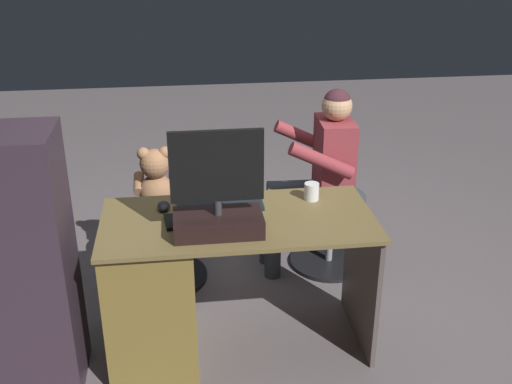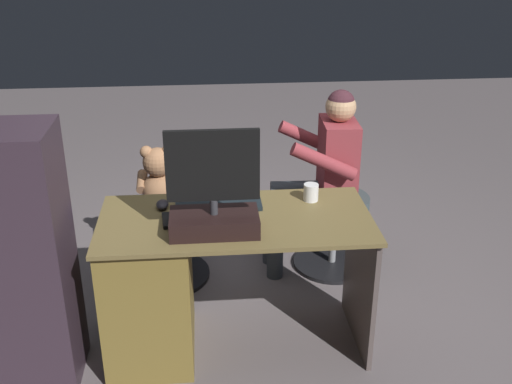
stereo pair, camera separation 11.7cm
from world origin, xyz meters
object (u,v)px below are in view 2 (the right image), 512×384
object	(u,v)px
desk	(167,283)
cup	(311,192)
computer_mouse	(162,204)
teddy_bear	(159,179)
office_chair_teddy	(163,238)
person	(322,168)
tv_remote	(167,220)
monitor	(214,205)
visitor_chair	(334,225)
keyboard	(219,205)

from	to	relation	value
desk	cup	bearing A→B (deg)	-167.15
computer_mouse	teddy_bear	distance (m)	0.56
desk	cup	distance (m)	0.84
office_chair_teddy	person	xyz separation A→B (m)	(-0.95, -0.04, 0.40)
person	cup	bearing A→B (deg)	73.51
tv_remote	monitor	bearing A→B (deg)	147.29
teddy_bear	visitor_chair	bearing A→B (deg)	-178.24
person	visitor_chair	bearing A→B (deg)	-177.56
desk	person	size ratio (longest dim) A/B	1.14
office_chair_teddy	cup	bearing A→B (deg)	146.66
cup	person	distance (m)	0.59
keyboard	cup	bearing A→B (deg)	-175.77
keyboard	computer_mouse	world-z (taller)	computer_mouse
keyboard	tv_remote	size ratio (longest dim) A/B	2.80
desk	visitor_chair	bearing A→B (deg)	-143.52
desk	person	world-z (taller)	person
keyboard	cup	world-z (taller)	cup
teddy_bear	monitor	bearing A→B (deg)	109.99
keyboard	tv_remote	bearing A→B (deg)	30.97
monitor	computer_mouse	distance (m)	0.38
cup	tv_remote	world-z (taller)	cup
desk	keyboard	distance (m)	0.46
keyboard	cup	distance (m)	0.46
visitor_chair	person	bearing A→B (deg)	2.44
visitor_chair	teddy_bear	bearing A→B (deg)	1.76
person	desk	bearing A→B (deg)	39.08
office_chair_teddy	visitor_chair	xyz separation A→B (m)	(-1.04, -0.04, 0.02)
desk	monitor	distance (m)	0.54
computer_mouse	cup	world-z (taller)	cup
visitor_chair	keyboard	bearing A→B (deg)	39.62
visitor_chair	desk	bearing A→B (deg)	36.48
teddy_bear	visitor_chair	size ratio (longest dim) A/B	0.78
desk	office_chair_teddy	world-z (taller)	desk
visitor_chair	person	xyz separation A→B (m)	(0.09, 0.00, 0.38)
computer_mouse	desk	bearing A→B (deg)	93.49
tv_remote	cup	bearing A→B (deg)	-171.70
cup	teddy_bear	xyz separation A→B (m)	(0.79, -0.53, -0.12)
teddy_bear	visitor_chair	world-z (taller)	teddy_bear
desk	person	distance (m)	1.18
keyboard	teddy_bear	distance (m)	0.66
keyboard	office_chair_teddy	bearing A→B (deg)	-59.53
cup	visitor_chair	distance (m)	0.78
monitor	visitor_chair	distance (m)	1.27
cup	tv_remote	bearing A→B (deg)	14.33
monitor	office_chair_teddy	xyz separation A→B (m)	(0.30, -0.81, -0.59)
computer_mouse	visitor_chair	distance (m)	1.24
monitor	teddy_bear	world-z (taller)	monitor
keyboard	office_chair_teddy	size ratio (longest dim) A/B	0.78
desk	visitor_chair	world-z (taller)	desk
keyboard	person	size ratio (longest dim) A/B	0.37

